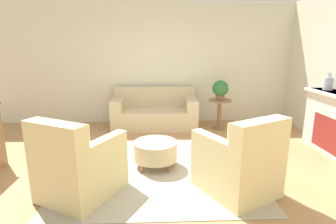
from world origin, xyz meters
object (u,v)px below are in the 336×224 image
object	(u,v)px
ottoman_table	(156,150)
potted_plant_on_side_table	(220,89)
couch	(155,113)
side_table	(219,109)
armchair_left	(78,167)
armchair_right	(240,164)
vase_mantel_near	(328,83)

from	to	relation	value
ottoman_table	potted_plant_on_side_table	xyz separation A→B (m)	(1.41, 1.91, 0.64)
couch	potted_plant_on_side_table	distance (m)	1.56
couch	potted_plant_on_side_table	size ratio (longest dim) A/B	4.37
couch	side_table	bearing A→B (deg)	-8.57
armchair_left	side_table	bearing A→B (deg)	49.13
armchair_right	ottoman_table	xyz separation A→B (m)	(-1.03, 0.78, -0.12)
armchair_right	vase_mantel_near	distance (m)	2.63
side_table	vase_mantel_near	distance (m)	2.12
ottoman_table	vase_mantel_near	size ratio (longest dim) A/B	2.13
vase_mantel_near	ottoman_table	bearing A→B (deg)	-166.16
side_table	vase_mantel_near	bearing A→B (deg)	-35.76
couch	vase_mantel_near	size ratio (longest dim) A/B	6.11
couch	ottoman_table	distance (m)	2.13
couch	armchair_right	bearing A→B (deg)	-69.89
armchair_right	ottoman_table	world-z (taller)	armchair_right
armchair_left	armchair_right	xyz separation A→B (m)	(1.95, 0.00, 0.00)
ottoman_table	side_table	bearing A→B (deg)	53.60
potted_plant_on_side_table	armchair_right	bearing A→B (deg)	-97.93
couch	vase_mantel_near	xyz separation A→B (m)	(3.05, -1.38, 0.84)
couch	armchair_left	bearing A→B (deg)	-107.00
side_table	potted_plant_on_side_table	size ratio (longest dim) A/B	1.54
armchair_right	potted_plant_on_side_table	size ratio (longest dim) A/B	2.62
armchair_left	armchair_right	bearing A→B (deg)	0.00
couch	armchair_left	xyz separation A→B (m)	(-0.89, -2.91, 0.06)
couch	vase_mantel_near	bearing A→B (deg)	-24.32
side_table	armchair_left	bearing A→B (deg)	-130.87
couch	ottoman_table	world-z (taller)	couch
ottoman_table	armchair_right	bearing A→B (deg)	-37.18
ottoman_table	vase_mantel_near	xyz separation A→B (m)	(3.02, 0.74, 0.91)
vase_mantel_near	side_table	bearing A→B (deg)	144.24
couch	potted_plant_on_side_table	xyz separation A→B (m)	(1.44, -0.22, 0.57)
armchair_left	armchair_right	distance (m)	1.95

